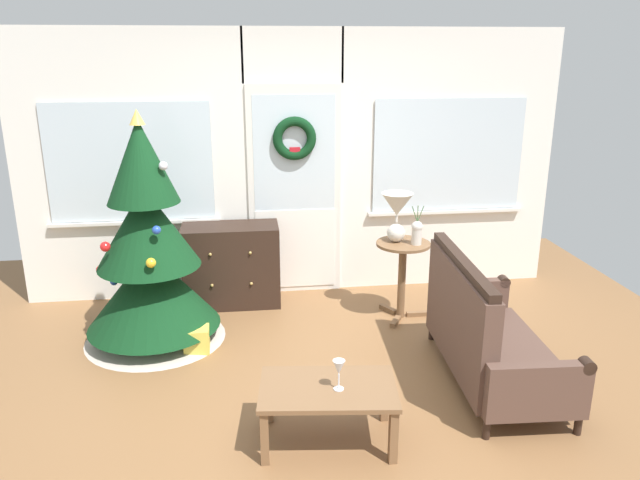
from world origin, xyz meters
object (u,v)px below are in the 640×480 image
wine_glass (339,368)px  coffee_table (328,395)px  settee_sofa (484,334)px  flower_vase (417,231)px  table_lamp (397,211)px  dresser_cabinet (232,265)px  side_table (402,265)px  gift_box (197,340)px  christmas_tree (149,258)px

wine_glass → coffee_table: bearing=148.5°
settee_sofa → flower_vase: size_ratio=4.42×
wine_glass → table_lamp: bearing=66.2°
dresser_cabinet → settee_sofa: (1.82, -1.70, -0.01)m
settee_sofa → coffee_table: (-1.23, -0.57, -0.05)m
table_lamp → wine_glass: 2.05m
side_table → flower_vase: bearing=-31.0°
dresser_cabinet → flower_vase: 1.78m
dresser_cabinet → gift_box: (-0.29, -0.95, -0.29)m
settee_sofa → side_table: (-0.30, 1.18, 0.13)m
dresser_cabinet → gift_box: size_ratio=4.44×
side_table → gift_box: bearing=-166.6°
settee_sofa → side_table: bearing=104.3°
flower_vase → wine_glass: size_ratio=1.79×
christmas_tree → coffee_table: 2.07m
christmas_tree → wine_glass: size_ratio=9.86×
settee_sofa → gift_box: size_ratio=7.61×
coffee_table → wine_glass: (0.06, -0.04, 0.20)m
settee_sofa → table_lamp: (-0.36, 1.22, 0.62)m
side_table → gift_box: side_table is taller
wine_glass → gift_box: bearing=124.9°
settee_sofa → table_lamp: table_lamp is taller
settee_sofa → side_table: settee_sofa is taller
dresser_cabinet → side_table: dresser_cabinet is taller
coffee_table → wine_glass: size_ratio=4.59×
christmas_tree → gift_box: christmas_tree is taller
table_lamp → dresser_cabinet: bearing=161.8°
dresser_cabinet → wine_glass: dresser_cabinet is taller
christmas_tree → table_lamp: (2.11, 0.19, 0.28)m
dresser_cabinet → wine_glass: bearing=-74.1°
coffee_table → wine_glass: bearing=-31.5°
table_lamp → coffee_table: size_ratio=0.49×
settee_sofa → table_lamp: size_ratio=3.51×
flower_vase → settee_sofa: bearing=-79.8°
christmas_tree → side_table: bearing=3.9°
table_lamp → wine_glass: size_ratio=2.26×
gift_box → side_table: bearing=13.4°
wine_glass → flower_vase: bearing=60.7°
dresser_cabinet → side_table: 1.62m
table_lamp → christmas_tree: bearing=-174.9°
settee_sofa → flower_vase: 1.22m
flower_vase → dresser_cabinet: bearing=160.3°
side_table → coffee_table: bearing=-117.9°
dresser_cabinet → wine_glass: 2.40m
gift_box → coffee_table: bearing=-56.1°
flower_vase → gift_box: (-1.91, -0.37, -0.73)m
coffee_table → dresser_cabinet: bearing=104.7°
christmas_tree → gift_box: 0.77m
side_table → flower_vase: 0.35m
christmas_tree → settee_sofa: bearing=-22.6°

